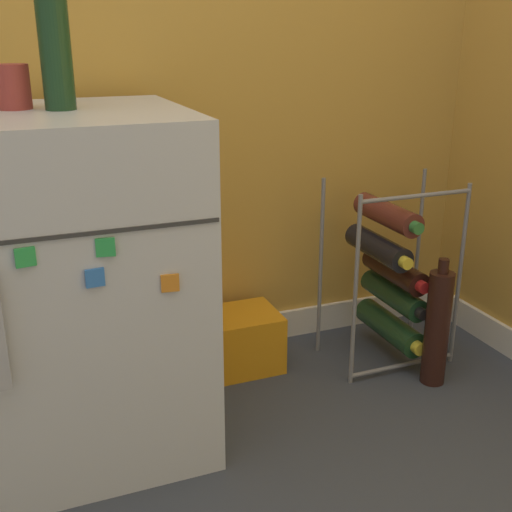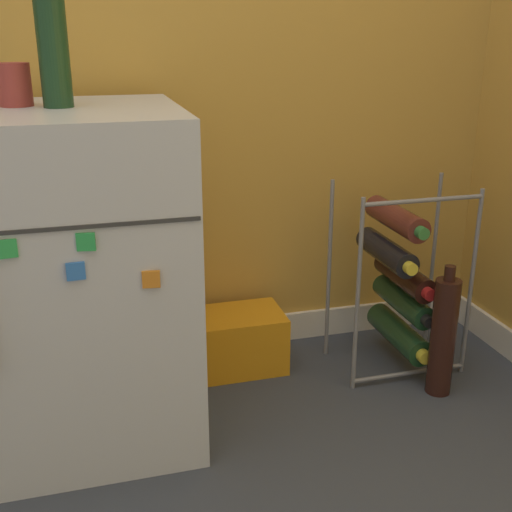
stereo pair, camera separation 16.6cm
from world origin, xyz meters
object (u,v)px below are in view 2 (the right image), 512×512
mini_fridge (83,277)px  fridge_top_cup (14,85)px  wine_rack (398,281)px  loose_bottle_floor (443,336)px  fridge_top_bottle (53,50)px  soda_box (238,340)px

mini_fridge → fridge_top_cup: 0.46m
wine_rack → loose_bottle_floor: wine_rack is taller
fridge_top_bottle → loose_bottle_floor: bearing=-7.4°
soda_box → loose_bottle_floor: 0.58m
mini_fridge → fridge_top_bottle: size_ratio=2.94×
soda_box → fridge_top_bottle: fridge_top_bottle is taller
fridge_top_cup → loose_bottle_floor: bearing=-9.3°
soda_box → fridge_top_bottle: 0.94m
fridge_top_cup → soda_box: bearing=12.3°
wine_rack → fridge_top_bottle: size_ratio=2.05×
soda_box → loose_bottle_floor: loose_bottle_floor is taller
wine_rack → soda_box: (-0.45, 0.10, -0.18)m
fridge_top_bottle → loose_bottle_floor: 1.20m
wine_rack → fridge_top_bottle: (-0.89, -0.06, 0.64)m
mini_fridge → fridge_top_bottle: fridge_top_bottle is taller
mini_fridge → fridge_top_cup: size_ratio=8.55×
soda_box → fridge_top_cup: 0.92m
mini_fridge → wine_rack: bearing=4.7°
fridge_top_cup → fridge_top_bottle: (0.09, -0.05, 0.07)m
soda_box → fridge_top_bottle: (-0.44, -0.16, 0.82)m
wine_rack → fridge_top_bottle: bearing=-176.3°
mini_fridge → soda_box: bearing=22.5°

